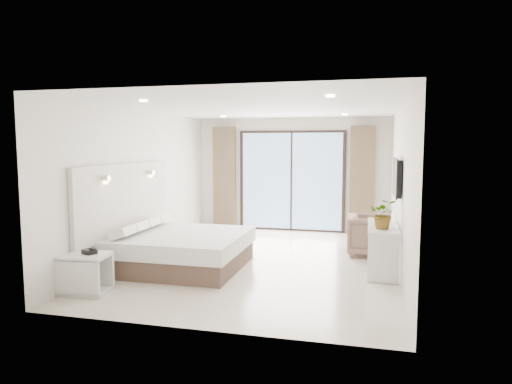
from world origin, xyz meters
TOP-DOWN VIEW (x-y plane):
  - ground at (0.00, 0.00)m, footprint 6.20×6.20m
  - room_shell at (-0.20, 0.67)m, footprint 4.62×6.22m
  - bed at (-1.26, -0.70)m, footprint 2.09×1.99m
  - nightstand at (-2.00, -2.27)m, footprint 0.66×0.56m
  - phone at (-1.95, -2.24)m, footprint 0.23×0.20m
  - console_desk at (2.04, -0.12)m, footprint 0.47×1.50m
  - plant at (2.04, -0.47)m, footprint 0.43×0.47m
  - armchair at (1.85, 0.98)m, footprint 0.78×0.83m

SIDE VIEW (x-z plane):
  - ground at x=0.00m, z-range 0.00..0.00m
  - nightstand at x=-2.00m, z-range 0.00..0.55m
  - bed at x=-1.26m, z-range -0.05..0.67m
  - armchair at x=1.85m, z-range 0.00..0.83m
  - console_desk at x=2.04m, z-range 0.17..0.94m
  - phone at x=-1.95m, z-range 0.56..0.62m
  - plant at x=2.04m, z-range 0.77..1.13m
  - room_shell at x=-0.20m, z-range 0.22..2.94m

